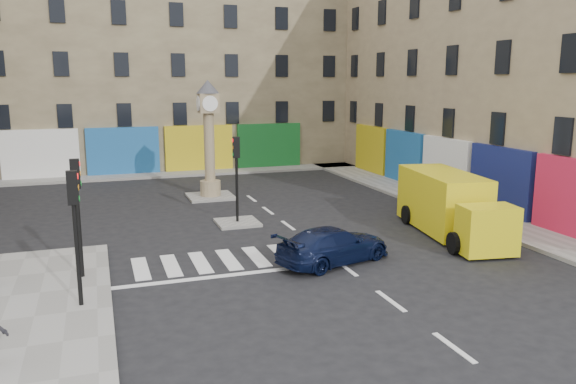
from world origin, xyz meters
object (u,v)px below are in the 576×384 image
traffic_light_island (236,165)px  yellow_van (450,205)px  traffic_light_left_far (77,199)px  traffic_light_left_near (75,217)px  clock_pillar (209,131)px  navy_sedan (333,245)px

traffic_light_island → yellow_van: bearing=-29.7°
traffic_light_left_far → yellow_van: 14.15m
traffic_light_left_near → traffic_light_left_far: 2.40m
traffic_light_island → clock_pillar: (0.00, 6.00, 0.96)m
traffic_light_island → navy_sedan: 6.82m
traffic_light_left_far → traffic_light_island: (6.30, 5.40, -0.03)m
traffic_light_left_far → yellow_van: bearing=4.0°
traffic_light_left_near → yellow_van: 14.51m
traffic_light_left_near → clock_pillar: clock_pillar is taller
navy_sedan → yellow_van: size_ratio=0.61×
traffic_light_left_far → navy_sedan: bearing=-6.1°
clock_pillar → yellow_van: clock_pillar is taller
traffic_light_island → clock_pillar: size_ratio=0.61×
clock_pillar → yellow_van: 13.19m
navy_sedan → yellow_van: bearing=-90.8°
traffic_light_left_near → traffic_light_island: 10.03m
traffic_light_left_near → traffic_light_left_far: (0.00, 2.40, 0.00)m
traffic_light_left_far → navy_sedan: (8.14, -0.87, -2.00)m
traffic_light_left_near → navy_sedan: size_ratio=0.87×
clock_pillar → navy_sedan: (1.84, -12.26, -2.93)m
traffic_light_left_near → traffic_light_island: bearing=51.1°
traffic_light_left_near → traffic_light_left_far: size_ratio=1.00×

